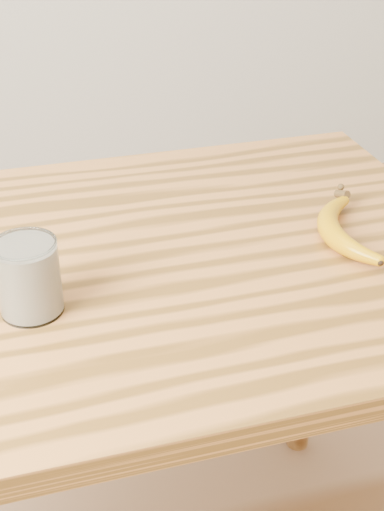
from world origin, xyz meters
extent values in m
cube|color=#B06D32|center=(0.00, 0.00, 0.88)|extent=(1.20, 0.80, 0.04)
cylinder|color=brown|center=(0.54, 0.34, 0.43)|extent=(0.06, 0.06, 0.86)
cylinder|color=white|center=(-0.13, -0.10, 0.96)|extent=(0.09, 0.09, 0.11)
torus|color=white|center=(-0.13, -0.10, 1.01)|extent=(0.09, 0.09, 0.00)
cylinder|color=white|center=(-0.13, -0.10, 0.95)|extent=(0.08, 0.08, 0.10)
camera|label=1|loc=(-0.14, -0.95, 1.49)|focal=50.00mm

